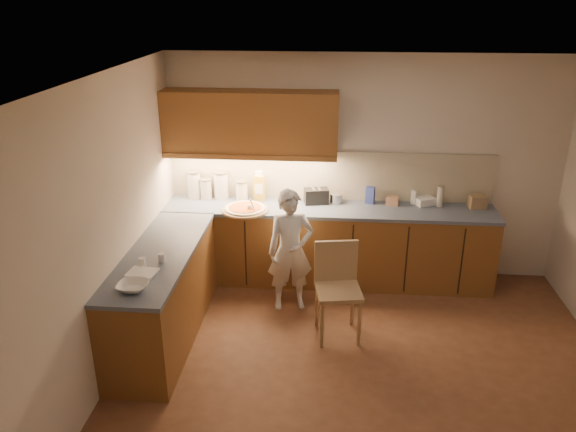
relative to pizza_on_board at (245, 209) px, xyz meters
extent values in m
plane|color=brown|center=(1.31, -1.51, -0.94)|extent=(4.50, 4.50, 0.00)
cube|color=beige|center=(1.31, 0.49, 0.36)|extent=(4.50, 0.04, 2.60)
cube|color=beige|center=(1.31, -3.51, 0.36)|extent=(4.50, 0.04, 2.60)
cube|color=beige|center=(-0.94, -1.51, 0.36)|extent=(0.04, 4.00, 2.60)
cube|color=white|center=(1.31, -1.51, 1.66)|extent=(4.50, 4.00, 0.04)
cube|color=brown|center=(0.93, 0.19, -0.50)|extent=(3.75, 0.60, 0.88)
cube|color=brown|center=(-0.64, -1.11, -0.50)|extent=(0.60, 2.00, 0.88)
cube|color=#4B586C|center=(0.93, 0.19, -0.04)|extent=(3.77, 0.62, 0.04)
cube|color=#4B586C|center=(-0.64, -1.11, -0.04)|extent=(0.62, 2.02, 0.04)
cube|color=black|center=(-0.59, -0.11, -0.50)|extent=(0.02, 0.01, 0.80)
cube|color=black|center=(0.01, -0.11, -0.50)|extent=(0.02, 0.01, 0.80)
cube|color=black|center=(0.61, -0.11, -0.50)|extent=(0.02, 0.01, 0.80)
cube|color=black|center=(1.21, -0.11, -0.50)|extent=(0.02, 0.01, 0.80)
cube|color=black|center=(1.81, -0.11, -0.50)|extent=(0.02, 0.01, 0.80)
cube|color=black|center=(2.41, -0.11, -0.50)|extent=(0.02, 0.01, 0.80)
cube|color=#B9AE8F|center=(0.93, 0.48, 0.27)|extent=(3.75, 0.02, 0.58)
cube|color=brown|center=(0.03, 0.32, 0.91)|extent=(1.95, 0.35, 0.70)
cube|color=brown|center=(0.03, 0.14, 0.56)|extent=(1.95, 0.02, 0.06)
cylinder|color=tan|center=(0.00, 0.00, -0.01)|extent=(0.52, 0.52, 0.02)
cylinder|color=beige|center=(0.00, 0.00, 0.01)|extent=(0.46, 0.46, 0.02)
cylinder|color=#D0521B|center=(0.00, 0.00, 0.02)|extent=(0.36, 0.36, 0.01)
sphere|color=white|center=(0.06, -0.04, 0.04)|extent=(0.07, 0.07, 0.07)
cylinder|color=white|center=(0.10, -0.10, 0.08)|extent=(0.07, 0.12, 0.21)
imported|color=silver|center=(0.54, -0.45, -0.28)|extent=(0.54, 0.42, 1.34)
cylinder|color=tan|center=(0.90, -1.19, -0.70)|extent=(0.04, 0.04, 0.48)
cylinder|color=tan|center=(1.26, -1.13, -0.70)|extent=(0.04, 0.04, 0.48)
cylinder|color=tan|center=(0.84, -0.83, -0.70)|extent=(0.04, 0.04, 0.48)
cylinder|color=tan|center=(1.20, -0.77, -0.70)|extent=(0.04, 0.04, 0.48)
cube|color=tan|center=(1.05, -0.98, -0.44)|extent=(0.49, 0.49, 0.04)
cube|color=tan|center=(1.02, -0.79, -0.21)|extent=(0.43, 0.11, 0.43)
imported|color=silver|center=(-0.64, -1.84, 0.01)|extent=(0.27, 0.27, 0.06)
cylinder|color=beige|center=(-0.66, 0.37, 0.13)|extent=(0.16, 0.16, 0.31)
cylinder|color=gray|center=(-0.66, 0.37, 0.30)|extent=(0.17, 0.17, 0.02)
cylinder|color=beige|center=(-0.52, 0.36, 0.09)|extent=(0.13, 0.13, 0.23)
cylinder|color=#9D9375|center=(-0.52, 0.36, 0.22)|extent=(0.14, 0.14, 0.02)
cylinder|color=white|center=(-0.35, 0.39, 0.13)|extent=(0.17, 0.17, 0.31)
cylinder|color=tan|center=(-0.35, 0.39, 0.30)|extent=(0.18, 0.18, 0.02)
cylinder|color=silver|center=(-0.09, 0.35, 0.09)|extent=(0.14, 0.14, 0.22)
cylinder|color=gray|center=(-0.09, 0.35, 0.21)|extent=(0.15, 0.15, 0.02)
cube|color=gold|center=(0.11, 0.37, 0.13)|extent=(0.14, 0.11, 0.30)
cube|color=silver|center=(0.11, 0.37, 0.30)|extent=(0.09, 0.07, 0.05)
cube|color=black|center=(0.78, 0.31, 0.06)|extent=(0.30, 0.21, 0.17)
cube|color=#A1A1A5|center=(0.75, 0.31, 0.15)|extent=(0.05, 0.12, 0.00)
cube|color=#A1A1A5|center=(0.81, 0.32, 0.15)|extent=(0.05, 0.12, 0.00)
cylinder|color=#B0B1B5|center=(1.01, 0.35, 0.03)|extent=(0.14, 0.14, 0.11)
cylinder|color=#B0B1B5|center=(1.01, 0.35, 0.09)|extent=(0.15, 0.15, 0.01)
cube|color=#314094|center=(1.40, 0.37, 0.08)|extent=(0.12, 0.10, 0.20)
cube|color=tan|center=(1.66, 0.34, 0.03)|extent=(0.16, 0.13, 0.10)
cube|color=white|center=(1.90, 0.38, 0.06)|extent=(0.07, 0.07, 0.16)
cube|color=white|center=(2.03, 0.37, 0.02)|extent=(0.26, 0.23, 0.09)
cylinder|color=silver|center=(2.19, 0.33, 0.09)|extent=(0.07, 0.07, 0.23)
cylinder|color=tan|center=(2.19, 0.33, 0.22)|extent=(0.08, 0.08, 0.02)
cube|color=tan|center=(2.60, 0.33, 0.05)|extent=(0.21, 0.17, 0.15)
cube|color=white|center=(-0.66, -1.55, -0.01)|extent=(0.27, 0.22, 0.02)
cylinder|color=white|center=(-0.71, -1.42, 0.02)|extent=(0.07, 0.07, 0.08)
cylinder|color=silver|center=(-0.56, -1.32, 0.02)|extent=(0.07, 0.07, 0.08)
camera|label=1|loc=(0.97, -5.78, 2.27)|focal=35.00mm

